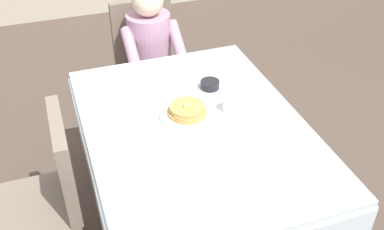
% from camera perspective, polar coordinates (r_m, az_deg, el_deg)
% --- Properties ---
extents(ground_plane, '(14.00, 14.00, 0.00)m').
position_cam_1_polar(ground_plane, '(2.85, 0.38, -13.23)').
color(ground_plane, brown).
extents(dining_table_main, '(1.12, 1.52, 0.74)m').
position_cam_1_polar(dining_table_main, '(2.39, 0.44, -2.99)').
color(dining_table_main, silver).
rests_on(dining_table_main, ground).
extents(chair_diner, '(0.44, 0.45, 0.93)m').
position_cam_1_polar(chair_diner, '(3.41, -5.71, 7.28)').
color(chair_diner, '#7A6B5B').
rests_on(chair_diner, ground).
extents(diner_person, '(0.40, 0.43, 1.12)m').
position_cam_1_polar(diner_person, '(3.21, -5.15, 8.19)').
color(diner_person, '#B2849E').
rests_on(diner_person, ground).
extents(chair_left_side, '(0.45, 0.44, 0.93)m').
position_cam_1_polar(chair_left_side, '(2.39, -17.45, -8.93)').
color(chair_left_side, '#7A6B5B').
rests_on(chair_left_side, ground).
extents(plate_breakfast, '(0.28, 0.28, 0.02)m').
position_cam_1_polar(plate_breakfast, '(2.39, -0.71, -0.09)').
color(plate_breakfast, white).
rests_on(plate_breakfast, dining_table_main).
extents(breakfast_stack, '(0.21, 0.21, 0.06)m').
position_cam_1_polar(breakfast_stack, '(2.38, -0.57, 0.61)').
color(breakfast_stack, tan).
rests_on(breakfast_stack, plate_breakfast).
extents(cup_coffee, '(0.11, 0.08, 0.08)m').
position_cam_1_polar(cup_coffee, '(2.42, 4.86, 1.31)').
color(cup_coffee, white).
rests_on(cup_coffee, dining_table_main).
extents(bowl_butter, '(0.11, 0.11, 0.04)m').
position_cam_1_polar(bowl_butter, '(2.62, 2.25, 3.83)').
color(bowl_butter, black).
rests_on(bowl_butter, dining_table_main).
extents(syrup_pitcher, '(0.08, 0.08, 0.07)m').
position_cam_1_polar(syrup_pitcher, '(2.44, -7.24, 1.21)').
color(syrup_pitcher, silver).
rests_on(syrup_pitcher, dining_table_main).
extents(fork_left_of_plate, '(0.03, 0.18, 0.00)m').
position_cam_1_polar(fork_left_of_plate, '(2.34, -4.96, -1.37)').
color(fork_left_of_plate, silver).
rests_on(fork_left_of_plate, dining_table_main).
extents(knife_right_of_plate, '(0.02, 0.20, 0.00)m').
position_cam_1_polar(knife_right_of_plate, '(2.44, 3.69, 0.41)').
color(knife_right_of_plate, silver).
rests_on(knife_right_of_plate, dining_table_main).
extents(spoon_near_edge, '(0.15, 0.03, 0.00)m').
position_cam_1_polar(spoon_near_edge, '(2.16, 1.87, -5.01)').
color(spoon_near_edge, silver).
rests_on(spoon_near_edge, dining_table_main).
extents(napkin_folded, '(0.18, 0.13, 0.01)m').
position_cam_1_polar(napkin_folded, '(2.19, -6.49, -4.47)').
color(napkin_folded, white).
rests_on(napkin_folded, dining_table_main).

